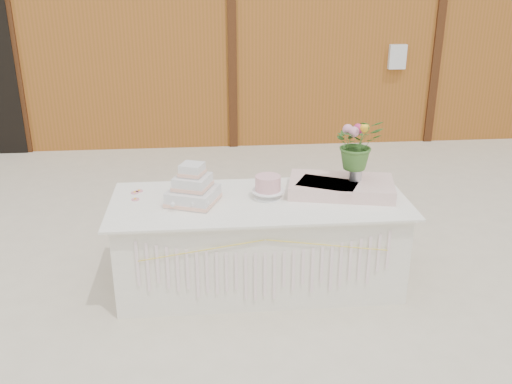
# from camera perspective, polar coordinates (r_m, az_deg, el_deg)

# --- Properties ---
(ground) EXTENTS (80.00, 80.00, 0.00)m
(ground) POSITION_cam_1_polar(r_m,az_deg,el_deg) (4.95, 0.32, -9.06)
(ground) COLOR beige
(ground) RESTS_ON ground
(barn) EXTENTS (12.60, 4.60, 3.30)m
(barn) POSITION_cam_1_polar(r_m,az_deg,el_deg) (10.27, -3.09, 16.89)
(barn) COLOR #96511F
(barn) RESTS_ON ground
(cake_table) EXTENTS (2.40, 1.00, 0.77)m
(cake_table) POSITION_cam_1_polar(r_m,az_deg,el_deg) (4.76, 0.34, -5.08)
(cake_table) COLOR silver
(cake_table) RESTS_ON ground
(wedding_cake) EXTENTS (0.47, 0.47, 0.33)m
(wedding_cake) POSITION_cam_1_polar(r_m,az_deg,el_deg) (4.53, -6.33, 0.22)
(wedding_cake) COLOR silver
(wedding_cake) RESTS_ON cake_table
(pink_cake_stand) EXTENTS (0.26, 0.26, 0.19)m
(pink_cake_stand) POSITION_cam_1_polar(r_m,az_deg,el_deg) (4.60, 1.20, 0.63)
(pink_cake_stand) COLOR white
(pink_cake_stand) RESTS_ON cake_table
(satin_runner) EXTENTS (0.94, 0.67, 0.11)m
(satin_runner) POSITION_cam_1_polar(r_m,az_deg,el_deg) (4.78, 8.51, 0.54)
(satin_runner) COLOR #F6CEC5
(satin_runner) RESTS_ON cake_table
(flower_vase) EXTENTS (0.11, 0.11, 0.15)m
(flower_vase) POSITION_cam_1_polar(r_m,az_deg,el_deg) (4.78, 9.93, 2.05)
(flower_vase) COLOR #BABABF
(flower_vase) RESTS_ON satin_runner
(bouquet) EXTENTS (0.41, 0.36, 0.43)m
(bouquet) POSITION_cam_1_polar(r_m,az_deg,el_deg) (4.69, 10.15, 5.39)
(bouquet) COLOR #3E6D2B
(bouquet) RESTS_ON flower_vase
(loose_flowers) EXTENTS (0.18, 0.33, 0.02)m
(loose_flowers) POSITION_cam_1_polar(r_m,az_deg,el_deg) (4.74, -11.47, -0.47)
(loose_flowers) COLOR pink
(loose_flowers) RESTS_ON cake_table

